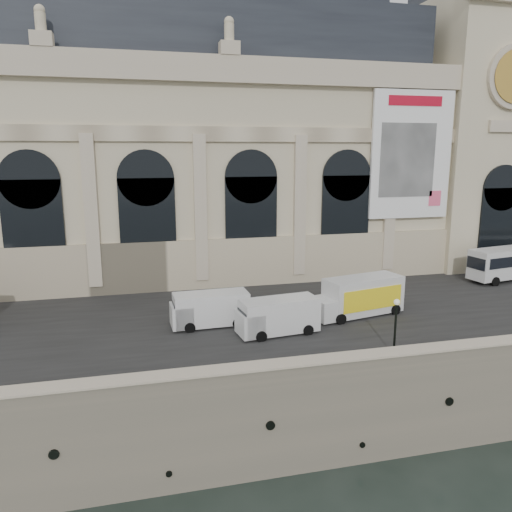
{
  "coord_description": "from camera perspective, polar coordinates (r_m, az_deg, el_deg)",
  "views": [
    {
      "loc": [
        -5.19,
        -25.75,
        19.49
      ],
      "look_at": [
        6.54,
        22.0,
        9.06
      ],
      "focal_mm": 35.0,
      "sensor_mm": 36.0,
      "label": 1
    }
  ],
  "objects": [
    {
      "name": "clock_pavilion",
      "position": [
        66.58,
        23.06,
        14.44
      ],
      "size": [
        13.0,
        14.72,
        36.7
      ],
      "color": "beige",
      "rests_on": "quay"
    },
    {
      "name": "lamp_right",
      "position": [
        34.56,
        15.62,
        -7.94
      ],
      "size": [
        0.41,
        0.41,
        3.98
      ],
      "color": "black",
      "rests_on": "quay"
    },
    {
      "name": "box_truck",
      "position": [
        42.31,
        11.65,
        -4.58
      ],
      "size": [
        8.32,
        4.2,
        3.21
      ],
      "color": "silver",
      "rests_on": "quay"
    },
    {
      "name": "museum",
      "position": [
        56.62,
        -14.92,
        11.82
      ],
      "size": [
        69.0,
        18.7,
        29.1
      ],
      "color": "beige",
      "rests_on": "quay"
    },
    {
      "name": "street",
      "position": [
        42.29,
        -6.07,
        -6.65
      ],
      "size": [
        160.0,
        24.0,
        0.06
      ],
      "primitive_type": "cube",
      "color": "#2D2D2D",
      "rests_on": "quay"
    },
    {
      "name": "van_c",
      "position": [
        37.39,
        2.12,
        -6.94
      ],
      "size": [
        6.28,
        3.05,
        2.7
      ],
      "color": "silver",
      "rests_on": "quay"
    },
    {
      "name": "ground",
      "position": [
        32.71,
        -2.12,
        -24.61
      ],
      "size": [
        260.0,
        260.0,
        0.0
      ],
      "primitive_type": "plane",
      "color": "black",
      "rests_on": "ground"
    },
    {
      "name": "van_b",
      "position": [
        39.17,
        -5.7,
        -6.12
      ],
      "size": [
        6.07,
        2.65,
        2.67
      ],
      "color": "silver",
      "rests_on": "quay"
    },
    {
      "name": "quay",
      "position": [
        63.16,
        -8.62,
        -3.3
      ],
      "size": [
        160.0,
        70.0,
        6.0
      ],
      "primitive_type": "cube",
      "color": "#796E5D",
      "rests_on": "ground"
    },
    {
      "name": "parapet",
      "position": [
        29.78,
        -2.46,
        -13.64
      ],
      "size": [
        160.0,
        1.4,
        1.21
      ],
      "color": "#796E5D",
      "rests_on": "quay"
    }
  ]
}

